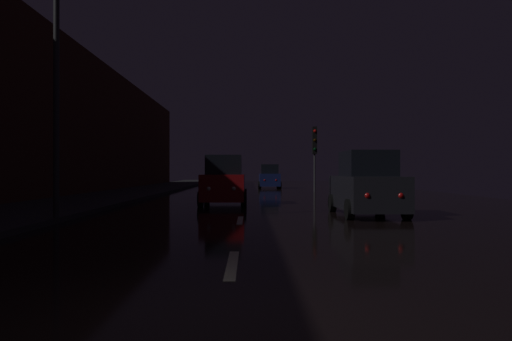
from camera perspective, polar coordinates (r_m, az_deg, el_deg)
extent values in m
cube|color=black|center=(28.63, -1.38, -2.96)|extent=(26.66, 84.00, 0.02)
cube|color=#28282B|center=(29.56, -15.35, -2.70)|extent=(4.40, 84.00, 0.15)
cube|color=#472319|center=(27.16, -22.56, 6.04)|extent=(0.80, 63.00, 8.64)
cube|color=beige|center=(7.23, -2.92, -11.32)|extent=(0.16, 2.20, 0.01)
cube|color=beige|center=(13.54, -1.95, -6.07)|extent=(0.16, 2.20, 0.01)
cube|color=beige|center=(19.75, -1.61, -4.20)|extent=(0.16, 2.20, 0.01)
cylinder|color=#38383A|center=(32.84, 7.14, -0.28)|extent=(0.12, 0.12, 2.63)
cube|color=black|center=(32.91, 7.14, 3.66)|extent=(0.31, 0.35, 1.90)
sphere|color=red|center=(32.78, 7.19, 4.79)|extent=(0.22, 0.22, 0.22)
sphere|color=black|center=(32.74, 7.19, 3.68)|extent=(0.22, 0.22, 0.22)
sphere|color=black|center=(32.70, 7.19, 2.58)|extent=(0.22, 0.22, 0.22)
cylinder|color=#2D2D30|center=(14.19, -23.13, 10.72)|extent=(0.16, 0.16, 8.15)
cube|color=maroon|center=(20.03, -3.92, -2.01)|extent=(1.74, 4.07, 1.07)
cube|color=black|center=(20.16, -3.89, 0.68)|extent=(1.48, 2.04, 0.81)
cylinder|color=black|center=(18.60, -1.51, -3.51)|extent=(0.21, 0.62, 0.62)
cylinder|color=black|center=(18.70, -6.77, -3.49)|extent=(0.21, 0.62, 0.62)
cylinder|color=black|center=(21.44, -1.43, -3.06)|extent=(0.21, 0.62, 0.62)
cylinder|color=black|center=(21.53, -5.99, -3.05)|extent=(0.21, 0.62, 0.62)
sphere|color=white|center=(18.02, -2.73, -2.22)|extent=(0.17, 0.17, 0.17)
sphere|color=white|center=(18.07, -5.77, -2.21)|extent=(0.17, 0.17, 0.17)
sphere|color=red|center=(22.00, -2.39, -1.84)|extent=(0.17, 0.17, 0.17)
sphere|color=red|center=(22.05, -4.89, -1.83)|extent=(0.17, 0.17, 0.17)
cube|color=#141E51|center=(39.23, 1.63, -1.14)|extent=(1.66, 3.87, 1.01)
cube|color=black|center=(39.09, 1.64, 0.17)|extent=(1.41, 1.94, 0.77)
cylinder|color=black|center=(40.57, 0.40, -1.69)|extent=(0.20, 0.59, 0.59)
cylinder|color=black|center=(40.64, 2.70, -1.69)|extent=(0.20, 0.59, 0.59)
cylinder|color=black|center=(37.86, 0.49, -1.81)|extent=(0.20, 0.59, 0.59)
cylinder|color=black|center=(37.93, 2.95, -1.80)|extent=(0.20, 0.59, 0.59)
sphere|color=slate|center=(41.11, 0.88, -1.09)|extent=(0.17, 0.17, 0.17)
sphere|color=slate|center=(41.15, 2.15, -1.09)|extent=(0.17, 0.17, 0.17)
sphere|color=red|center=(37.32, 1.06, -1.19)|extent=(0.17, 0.17, 0.17)
sphere|color=red|center=(37.36, 2.46, -1.19)|extent=(0.17, 0.17, 0.17)
cube|color=black|center=(15.47, 13.27, -2.61)|extent=(1.71, 4.00, 1.05)
cube|color=black|center=(15.32, 13.40, 0.82)|extent=(1.46, 2.00, 0.80)
cylinder|color=black|center=(16.68, 9.29, -3.92)|extent=(0.21, 0.61, 0.61)
cylinder|color=black|center=(17.06, 14.86, -3.83)|extent=(0.21, 0.61, 0.61)
cylinder|color=black|center=(13.94, 11.32, -4.67)|extent=(0.21, 0.61, 0.61)
cylinder|color=black|center=(14.39, 17.90, -4.52)|extent=(0.21, 0.61, 0.61)
sphere|color=slate|center=(17.28, 10.16, -2.35)|extent=(0.17, 0.17, 0.17)
sphere|color=slate|center=(17.48, 13.20, -2.32)|extent=(0.17, 0.17, 0.17)
sphere|color=red|center=(13.45, 13.36, -2.99)|extent=(0.17, 0.17, 0.17)
sphere|color=red|center=(13.72, 17.19, -2.93)|extent=(0.17, 0.17, 0.17)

